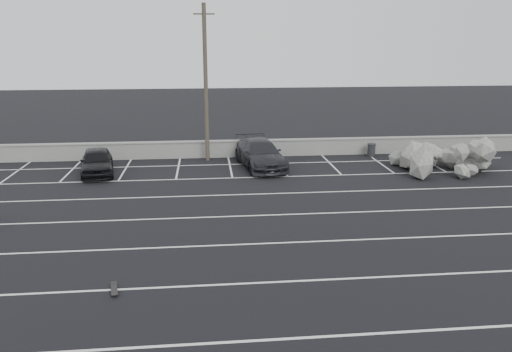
{
  "coord_description": "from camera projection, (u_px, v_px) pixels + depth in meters",
  "views": [
    {
      "loc": [
        -0.32,
        -16.72,
        7.19
      ],
      "look_at": [
        1.93,
        5.65,
        1.0
      ],
      "focal_mm": 35.0,
      "sensor_mm": 36.0,
      "label": 1
    }
  ],
  "objects": [
    {
      "name": "seawall",
      "position": [
        212.0,
        149.0,
        31.26
      ],
      "size": [
        50.0,
        0.45,
        1.06
      ],
      "color": "gray",
      "rests_on": "ground"
    },
    {
      "name": "car_left",
      "position": [
        97.0,
        161.0,
        27.35
      ],
      "size": [
        2.41,
        4.4,
        1.42
      ],
      "primitive_type": "imported",
      "rotation": [
        0.0,
        0.0,
        0.18
      ],
      "color": "black",
      "rests_on": "ground"
    },
    {
      "name": "stall_lines",
      "position": [
        214.0,
        206.0,
        22.2
      ],
      "size": [
        36.0,
        20.05,
        0.01
      ],
      "color": "silver",
      "rests_on": "ground"
    },
    {
      "name": "riprap_pile",
      "position": [
        440.0,
        159.0,
        28.33
      ],
      "size": [
        6.02,
        4.16,
        1.48
      ],
      "color": "gray",
      "rests_on": "ground"
    },
    {
      "name": "skateboard",
      "position": [
        114.0,
        289.0,
        14.68
      ],
      "size": [
        0.32,
        0.73,
        0.09
      ],
      "rotation": [
        0.0,
        0.0,
        0.2
      ],
      "color": "black",
      "rests_on": "ground"
    },
    {
      "name": "ground",
      "position": [
        218.0,
        245.0,
        17.98
      ],
      "size": [
        120.0,
        120.0,
        0.0
      ],
      "primitive_type": "plane",
      "color": "black",
      "rests_on": "ground"
    },
    {
      "name": "utility_pole",
      "position": [
        206.0,
        84.0,
        29.38
      ],
      "size": [
        1.22,
        0.24,
        9.18
      ],
      "color": "#4C4238",
      "rests_on": "ground"
    },
    {
      "name": "car_right",
      "position": [
        260.0,
        154.0,
        28.82
      ],
      "size": [
        2.98,
        5.6,
        1.55
      ],
      "primitive_type": "imported",
      "rotation": [
        0.0,
        0.0,
        0.16
      ],
      "color": "#232329",
      "rests_on": "ground"
    },
    {
      "name": "trash_bin",
      "position": [
        371.0,
        150.0,
        31.5
      ],
      "size": [
        0.65,
        0.65,
        0.82
      ],
      "rotation": [
        0.0,
        0.0,
        0.23
      ],
      "color": "#242427",
      "rests_on": "ground"
    }
  ]
}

